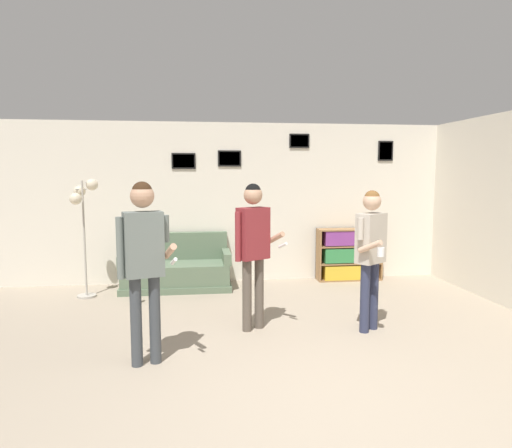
{
  "coord_description": "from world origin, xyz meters",
  "views": [
    {
      "loc": [
        -1.06,
        -3.24,
        1.86
      ],
      "look_at": [
        -0.35,
        2.25,
        1.24
      ],
      "focal_mm": 32.0,
      "sensor_mm": 36.0,
      "label": 1
    }
  ],
  "objects_px": {
    "bookshelf": "(349,254)",
    "floor_lamp": "(83,208)",
    "person_player_foreground_center": "(253,240)",
    "couch": "(176,270)",
    "person_player_foreground_left": "(144,252)",
    "bottle_on_floor": "(139,296)",
    "person_watcher_holding_cup": "(371,246)"
  },
  "relations": [
    {
      "from": "bookshelf",
      "to": "floor_lamp",
      "type": "relative_size",
      "value": 0.63
    },
    {
      "from": "floor_lamp",
      "to": "person_player_foreground_center",
      "type": "distance_m",
      "value": 2.91
    },
    {
      "from": "couch",
      "to": "person_player_foreground_center",
      "type": "distance_m",
      "value": 2.46
    },
    {
      "from": "floor_lamp",
      "to": "person_player_foreground_left",
      "type": "distance_m",
      "value": 2.86
    },
    {
      "from": "person_player_foreground_left",
      "to": "bottle_on_floor",
      "type": "distance_m",
      "value": 2.42
    },
    {
      "from": "person_player_foreground_left",
      "to": "person_player_foreground_center",
      "type": "bearing_deg",
      "value": 36.78
    },
    {
      "from": "couch",
      "to": "person_player_foreground_left",
      "type": "bearing_deg",
      "value": -93.05
    },
    {
      "from": "bookshelf",
      "to": "person_player_foreground_center",
      "type": "relative_size",
      "value": 0.64
    },
    {
      "from": "couch",
      "to": "person_player_foreground_left",
      "type": "height_order",
      "value": "person_player_foreground_left"
    },
    {
      "from": "bookshelf",
      "to": "floor_lamp",
      "type": "bearing_deg",
      "value": -172.38
    },
    {
      "from": "person_player_foreground_left",
      "to": "person_watcher_holding_cup",
      "type": "distance_m",
      "value": 2.59
    },
    {
      "from": "floor_lamp",
      "to": "person_watcher_holding_cup",
      "type": "xyz_separation_m",
      "value": [
        3.67,
        -1.95,
        -0.32
      ]
    },
    {
      "from": "person_watcher_holding_cup",
      "to": "bottle_on_floor",
      "type": "bearing_deg",
      "value": 151.81
    },
    {
      "from": "bookshelf",
      "to": "person_watcher_holding_cup",
      "type": "height_order",
      "value": "person_watcher_holding_cup"
    },
    {
      "from": "person_player_foreground_left",
      "to": "couch",
      "type": "bearing_deg",
      "value": 86.95
    },
    {
      "from": "bookshelf",
      "to": "person_player_foreground_left",
      "type": "xyz_separation_m",
      "value": [
        -3.12,
        -3.17,
        0.66
      ]
    },
    {
      "from": "couch",
      "to": "floor_lamp",
      "type": "xyz_separation_m",
      "value": [
        -1.32,
        -0.37,
        1.05
      ]
    },
    {
      "from": "floor_lamp",
      "to": "bottle_on_floor",
      "type": "relative_size",
      "value": 6.79
    },
    {
      "from": "floor_lamp",
      "to": "person_player_foreground_left",
      "type": "height_order",
      "value": "person_player_foreground_left"
    },
    {
      "from": "person_watcher_holding_cup",
      "to": "bookshelf",
      "type": "bearing_deg",
      "value": 76.43
    },
    {
      "from": "bookshelf",
      "to": "person_player_foreground_left",
      "type": "relative_size",
      "value": 0.63
    },
    {
      "from": "floor_lamp",
      "to": "bookshelf",
      "type": "bearing_deg",
      "value": 7.62
    },
    {
      "from": "person_player_foreground_left",
      "to": "person_watcher_holding_cup",
      "type": "xyz_separation_m",
      "value": [
        2.51,
        0.65,
        -0.09
      ]
    },
    {
      "from": "person_player_foreground_center",
      "to": "person_watcher_holding_cup",
      "type": "relative_size",
      "value": 1.05
    },
    {
      "from": "floor_lamp",
      "to": "person_player_foreground_center",
      "type": "relative_size",
      "value": 1.02
    },
    {
      "from": "person_player_foreground_center",
      "to": "person_player_foreground_left",
      "type": "bearing_deg",
      "value": -143.22
    },
    {
      "from": "person_player_foreground_left",
      "to": "person_player_foreground_center",
      "type": "height_order",
      "value": "person_player_foreground_left"
    },
    {
      "from": "person_watcher_holding_cup",
      "to": "bottle_on_floor",
      "type": "height_order",
      "value": "person_watcher_holding_cup"
    },
    {
      "from": "floor_lamp",
      "to": "bottle_on_floor",
      "type": "distance_m",
      "value": 1.55
    },
    {
      "from": "floor_lamp",
      "to": "bottle_on_floor",
      "type": "xyz_separation_m",
      "value": [
        0.82,
        -0.43,
        -1.24
      ]
    },
    {
      "from": "couch",
      "to": "person_watcher_holding_cup",
      "type": "xyz_separation_m",
      "value": [
        2.35,
        -2.33,
        0.73
      ]
    },
    {
      "from": "bookshelf",
      "to": "bottle_on_floor",
      "type": "relative_size",
      "value": 4.27
    }
  ]
}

